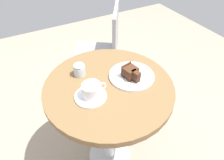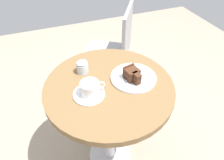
# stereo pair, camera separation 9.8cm
# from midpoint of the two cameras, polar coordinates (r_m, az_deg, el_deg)

# --- Properties ---
(ground_plane) EXTENTS (4.40, 4.40, 0.01)m
(ground_plane) POSITION_cam_midpoint_polar(r_m,az_deg,el_deg) (1.59, 1.27, -20.66)
(ground_plane) COLOR gray
(ground_plane) RESTS_ON ground
(cafe_table) EXTENTS (0.66, 0.66, 0.71)m
(cafe_table) POSITION_cam_midpoint_polar(r_m,az_deg,el_deg) (1.10, 1.72, -6.27)
(cafe_table) COLOR brown
(cafe_table) RESTS_ON ground
(saucer) EXTENTS (0.15, 0.15, 0.01)m
(saucer) POSITION_cam_midpoint_polar(r_m,az_deg,el_deg) (0.96, -3.70, -4.18)
(saucer) COLOR white
(saucer) RESTS_ON cafe_table
(coffee_cup) EXTENTS (0.12, 0.09, 0.07)m
(coffee_cup) POSITION_cam_midpoint_polar(r_m,az_deg,el_deg) (0.93, -3.26, -2.43)
(coffee_cup) COLOR white
(coffee_cup) RESTS_ON saucer
(teaspoon) EXTENTS (0.09, 0.06, 0.00)m
(teaspoon) POSITION_cam_midpoint_polar(r_m,az_deg,el_deg) (0.98, -1.74, -2.33)
(teaspoon) COLOR silver
(teaspoon) RESTS_ON saucer
(cake_plate) EXTENTS (0.24, 0.24, 0.01)m
(cake_plate) POSITION_cam_midpoint_polar(r_m,az_deg,el_deg) (1.06, 8.66, 0.73)
(cake_plate) COLOR white
(cake_plate) RESTS_ON cafe_table
(cake_slice) EXTENTS (0.08, 0.10, 0.07)m
(cake_slice) POSITION_cam_midpoint_polar(r_m,az_deg,el_deg) (1.02, 8.53, 1.49)
(cake_slice) COLOR #422619
(cake_slice) RESTS_ON cake_plate
(fork) EXTENTS (0.13, 0.05, 0.00)m
(fork) POSITION_cam_midpoint_polar(r_m,az_deg,el_deg) (1.02, 7.32, -0.26)
(fork) COLOR silver
(fork) RESTS_ON cake_plate
(napkin) EXTENTS (0.19, 0.18, 0.00)m
(napkin) POSITION_cam_midpoint_polar(r_m,az_deg,el_deg) (1.05, 7.46, 0.45)
(napkin) COLOR beige
(napkin) RESTS_ON cafe_table
(cafe_chair) EXTENTS (0.53, 0.53, 0.83)m
(cafe_chair) POSITION_cam_midpoint_polar(r_m,az_deg,el_deg) (1.68, 2.64, 9.08)
(cafe_chair) COLOR #9E9EA3
(cafe_chair) RESTS_ON ground
(sugar_pot) EXTENTS (0.06, 0.06, 0.07)m
(sugar_pot) POSITION_cam_midpoint_polar(r_m,az_deg,el_deg) (1.07, -5.90, 3.67)
(sugar_pot) COLOR silver
(sugar_pot) RESTS_ON cafe_table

